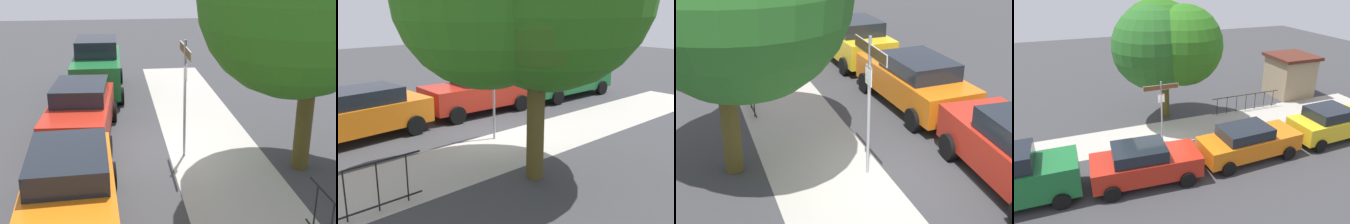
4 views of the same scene
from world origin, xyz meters
TOP-DOWN VIEW (x-y plane):
  - ground_plane at (0.00, 0.00)m, footprint 60.00×60.00m
  - sidewalk_strip at (2.00, 1.30)m, footprint 24.00×2.60m
  - street_sign at (0.35, 0.40)m, footprint 1.72×0.07m
  - shade_tree at (1.37, 3.01)m, footprint 5.76×5.29m
  - car_red at (-1.25, -2.44)m, footprint 4.39×2.15m
  - car_orange at (3.55, -2.36)m, footprint 4.69×2.12m
  - car_yellow at (8.35, -2.20)m, footprint 4.20×2.14m
  - iron_fence at (6.27, 2.30)m, footprint 4.53×0.04m
  - utility_shed at (10.53, 3.80)m, footprint 2.85×2.86m

SIDE VIEW (x-z plane):
  - ground_plane at x=0.00m, z-range 0.00..0.00m
  - sidewalk_strip at x=2.00m, z-range 0.00..0.00m
  - iron_fence at x=6.27m, z-range 0.03..1.10m
  - car_orange at x=3.55m, z-range 0.03..1.62m
  - car_red at x=-1.25m, z-range 0.02..1.67m
  - car_yellow at x=8.35m, z-range 0.02..1.72m
  - utility_shed at x=10.53m, z-range 0.03..2.81m
  - street_sign at x=0.35m, z-range 0.69..3.87m
  - shade_tree at x=1.37m, z-range 0.95..7.58m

